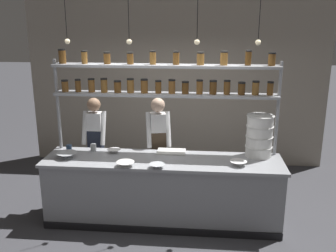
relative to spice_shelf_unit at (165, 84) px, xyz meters
name	(u,v)px	position (x,y,z in m)	size (l,w,h in m)	color
ground_plane	(163,220)	(0.00, -0.33, -1.90)	(40.00, 40.00, 0.00)	#3D3D42
back_wall	(176,84)	(0.00, 2.02, -0.34)	(5.63, 0.12, 3.11)	#9E9384
prep_counter	(163,190)	(0.00, -0.33, -1.44)	(3.23, 0.76, 0.92)	gray
spice_shelf_unit	(165,84)	(0.00, 0.00, 0.00)	(3.12, 0.28, 2.35)	#999BA0
chef_left	(96,142)	(-1.12, 0.34, -0.98)	(0.36, 0.28, 1.61)	black
chef_center	(158,144)	(-0.13, 0.26, -0.96)	(0.40, 0.33, 1.64)	black
container_stack	(259,136)	(1.30, -0.08, -0.69)	(0.37, 0.37, 0.58)	white
cutting_board	(171,152)	(0.09, -0.06, -0.97)	(0.40, 0.26, 0.02)	silver
prep_bowl_near_left	(125,164)	(-0.45, -0.64, -0.95)	(0.23, 0.23, 0.06)	silver
prep_bowl_center_front	(67,155)	(-1.30, -0.40, -0.94)	(0.28, 0.28, 0.08)	#B2B7BC
prep_bowl_center_back	(114,151)	(-0.71, -0.14, -0.95)	(0.19, 0.19, 0.05)	white
prep_bowl_near_right	(238,163)	(1.00, -0.46, -0.95)	(0.22, 0.22, 0.06)	white
prep_bowl_far_left	(157,166)	(-0.04, -0.65, -0.95)	(0.20, 0.20, 0.05)	#B2B7BC
serving_cup_front	(69,148)	(-1.36, -0.15, -0.93)	(0.08, 0.08, 0.10)	#334C70
serving_cup_by_board	(93,147)	(-1.03, -0.09, -0.93)	(0.08, 0.08, 0.10)	#B2B7BC
pendant_light_row	(162,39)	(-0.01, -0.33, 0.60)	(2.45, 0.07, 0.62)	black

